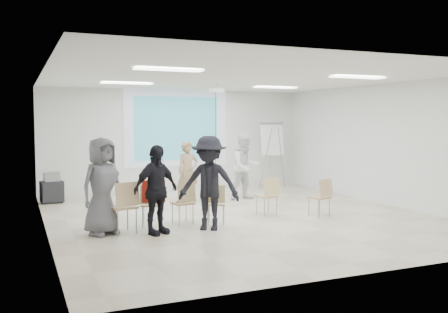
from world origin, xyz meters
name	(u,v)px	position (x,y,z in m)	size (l,w,h in m)	color
floor	(238,218)	(0.00, 0.00, -0.05)	(8.00, 9.00, 0.10)	beige
ceiling	(238,76)	(0.00, 0.00, 3.05)	(8.00, 9.00, 0.10)	white
wall_back	(176,140)	(0.00, 4.55, 1.50)	(8.00, 0.10, 3.00)	silver
wall_left	(41,152)	(-4.05, 0.00, 1.50)	(0.10, 9.00, 3.00)	silver
wall_right	(386,144)	(4.05, 0.00, 1.50)	(0.10, 9.00, 3.00)	silver
projection_halo	(177,128)	(0.00, 4.49, 1.85)	(3.20, 0.01, 2.30)	silver
projection_image	(177,128)	(0.00, 4.47, 1.85)	(2.60, 0.01, 1.90)	teal
pedestal_table	(212,186)	(0.22, 2.13, 0.39)	(0.66, 0.66, 0.70)	white
player_left	(188,168)	(-0.45, 2.10, 0.89)	(0.65, 0.44, 1.77)	tan
player_right	(246,163)	(1.12, 1.99, 0.96)	(0.93, 0.74, 1.93)	white
controller_left	(191,156)	(-0.27, 2.35, 1.17)	(0.04, 0.12, 0.04)	white
controller_right	(235,150)	(0.94, 2.24, 1.30)	(0.04, 0.12, 0.04)	silver
chair_far_left	(125,203)	(-2.67, -0.82, 0.58)	(0.56, 0.58, 0.97)	tan
chair_left_mid	(151,201)	(-2.05, -0.36, 0.50)	(0.50, 0.52, 0.84)	tan
chair_left_inner	(184,200)	(-1.37, -0.39, 0.49)	(0.44, 0.47, 0.83)	tan
chair_center	(216,201)	(-0.79, -0.67, 0.48)	(0.51, 0.53, 0.81)	tan
chair_right_inner	(269,193)	(0.61, -0.28, 0.50)	(0.44, 0.47, 0.85)	tan
chair_right_far	(322,194)	(1.61, -0.84, 0.49)	(0.48, 0.50, 0.83)	tan
red_jacket	(154,191)	(-2.03, -0.51, 0.72)	(0.45, 0.10, 0.43)	#A61F14
laptop	(182,201)	(-1.38, -0.30, 0.44)	(0.30, 0.22, 0.02)	black
audience_left	(156,183)	(-2.14, -1.06, 0.95)	(1.10, 0.66, 1.89)	black
audience_mid	(209,177)	(-1.10, -1.09, 1.02)	(1.32, 0.72, 2.04)	black
audience_outer	(102,180)	(-3.05, -0.70, 1.00)	(0.98, 0.64, 2.00)	#5D5D62
flipchart_easel	(272,139)	(2.87, 3.78, 1.50)	(0.88, 0.67, 2.03)	gray
av_cart	(52,189)	(-3.67, 3.35, 0.36)	(0.58, 0.50, 0.78)	black
ceiling_projector	(217,96)	(0.10, 1.49, 2.69)	(0.30, 0.25, 3.00)	white
fluor_panel_nw	(127,83)	(-2.00, 2.00, 2.97)	(1.20, 0.30, 0.02)	white
fluor_panel_ne	(275,88)	(2.00, 2.00, 2.97)	(1.20, 0.30, 0.02)	white
fluor_panel_sw	(169,70)	(-2.00, -1.50, 2.97)	(1.20, 0.30, 0.02)	white
fluor_panel_se	(358,77)	(2.00, -1.50, 2.97)	(1.20, 0.30, 0.02)	white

